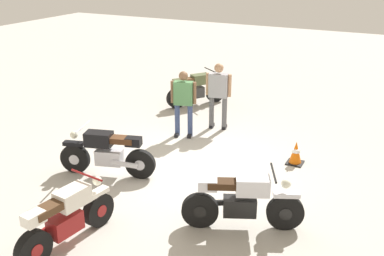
{
  "coord_description": "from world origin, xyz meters",
  "views": [
    {
      "loc": [
        8.1,
        4.06,
        4.48
      ],
      "look_at": [
        -0.38,
        -0.23,
        0.75
      ],
      "focal_mm": 42.46,
      "sensor_mm": 36.0,
      "label": 1
    }
  ],
  "objects": [
    {
      "name": "motorcycle_cream_vintage",
      "position": [
        3.46,
        -0.54,
        0.49
      ],
      "size": [
        1.95,
        0.73,
        1.07
      ],
      "rotation": [
        0.0,
        0.0,
        3.01
      ],
      "color": "black",
      "rests_on": "ground"
    },
    {
      "name": "person_in_gray_shirt",
      "position": [
        -2.38,
        -0.46,
        1.04
      ],
      "size": [
        0.38,
        0.68,
        1.79
      ],
      "rotation": [
        0.0,
        0.0,
        3.33
      ],
      "color": "#59595B",
      "rests_on": "ground"
    },
    {
      "name": "motorcycle_olive_vintage",
      "position": [
        -3.93,
        -1.89,
        0.49
      ],
      "size": [
        1.66,
        1.29,
        1.07
      ],
      "rotation": [
        0.0,
        0.0,
        2.5
      ],
      "color": "black",
      "rests_on": "ground"
    },
    {
      "name": "traffic_cone",
      "position": [
        -1.19,
        1.97,
        0.26
      ],
      "size": [
        0.36,
        0.36,
        0.53
      ],
      "color": "black",
      "rests_on": "ground"
    },
    {
      "name": "person_in_green_shirt",
      "position": [
        -1.52,
        -1.04,
        0.98
      ],
      "size": [
        0.42,
        0.65,
        1.7
      ],
      "rotation": [
        0.0,
        0.0,
        0.29
      ],
      "color": "#384772",
      "rests_on": "ground"
    },
    {
      "name": "motorcycle_black_cruiser",
      "position": [
        1.17,
        -1.44,
        0.52
      ],
      "size": [
        0.82,
        2.04,
        1.09
      ],
      "rotation": [
        0.0,
        0.0,
        5.0
      ],
      "color": "black",
      "rests_on": "ground"
    },
    {
      "name": "ground_plane",
      "position": [
        0.0,
        0.0,
        0.0
      ],
      "size": [
        40.0,
        40.0,
        0.0
      ],
      "primitive_type": "plane",
      "color": "#B7B2A8"
    },
    {
      "name": "motorcycle_silver_cruiser",
      "position": [
        1.74,
        1.8,
        0.52
      ],
      "size": [
        1.0,
        1.96,
        1.09
      ],
      "rotation": [
        0.0,
        0.0,
        1.99
      ],
      "color": "black",
      "rests_on": "ground"
    }
  ]
}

